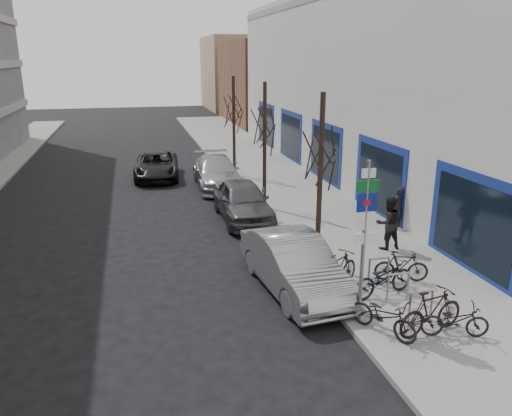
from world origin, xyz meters
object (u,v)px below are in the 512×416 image
bike_near_right (431,311)px  pedestrian_near (397,208)px  bike_mid_inner (338,271)px  lane_car (157,165)px  tree_near (321,140)px  tree_far (234,103)px  parked_car_back (217,172)px  highway_sign_pole (364,232)px  bike_near_left (384,313)px  bike_mid_curb (384,275)px  tree_mid (265,116)px  bike_far_inner (401,266)px  bike_far_curb (455,318)px  bike_rack (398,284)px  meter_back (236,171)px  meter_mid (263,200)px  pedestrian_far (388,222)px  parked_car_mid (243,201)px  meter_front (309,248)px  parked_car_front (294,264)px

bike_near_right → pedestrian_near: bearing=-35.1°
bike_mid_inner → lane_car: bearing=-18.9°
tree_near → lane_car: size_ratio=1.10×
bike_near_right → bike_mid_inner: 2.99m
tree_far → parked_car_back: (-1.32, -1.93, -3.33)m
highway_sign_pole → bike_near_right: 2.42m
bike_near_left → highway_sign_pole: bearing=77.8°
bike_mid_curb → lane_car: bearing=4.4°
tree_mid → bike_far_inner: bearing=-76.8°
tree_near → bike_far_curb: bearing=-71.6°
bike_rack → pedestrian_near: bearing=61.3°
meter_back → lane_car: 5.09m
tree_far → pedestrian_near: tree_far is taller
tree_far → pedestrian_near: size_ratio=3.41×
bike_far_inner → lane_car: bearing=40.0°
meter_mid → bike_near_right: bearing=-80.7°
lane_car → pedestrian_near: size_ratio=3.11×
tree_near → pedestrian_far: bearing=14.1°
parked_car_mid → lane_car: size_ratio=0.95×
tree_mid → bike_mid_curb: bearing=-83.7°
meter_front → bike_far_inner: size_ratio=0.81×
pedestrian_near → bike_rack: bearing=24.6°
meter_mid → lane_car: meter_mid is taller
lane_car → pedestrian_far: 14.97m
meter_back → parked_car_front: size_ratio=0.26×
bike_far_curb → pedestrian_far: (1.19, 5.52, 0.45)m
parked_car_front → parked_car_mid: bearing=84.2°
parked_car_mid → pedestrian_near: pedestrian_near is taller
tree_near → pedestrian_near: 5.85m
meter_mid → pedestrian_far: (3.24, -4.30, 0.17)m
bike_rack → meter_front: size_ratio=1.78×
tree_far → lane_car: (-4.21, 0.92, -3.41)m
bike_rack → parked_car_front: size_ratio=0.47×
bike_far_inner → tree_near: bearing=66.1°
tree_far → pedestrian_near: (4.20, -10.43, -3.15)m
bike_near_left → bike_mid_inner: bearing=63.7°
bike_near_right → parked_car_mid: 10.27m
meter_front → parked_car_back: parked_car_back is taller
bike_far_curb → bike_far_inner: (0.33, 3.04, -0.01)m
bike_far_inner → parked_car_mid: size_ratio=0.33×
pedestrian_near → lane_car: bearing=-90.1°
lane_car → meter_mid: bearing=-62.4°
parked_car_back → lane_car: size_ratio=1.06×
bike_mid_inner → bike_far_inner: bearing=-122.2°
meter_front → pedestrian_near: pedestrian_near is taller
bike_far_curb → bike_far_inner: bike_far_curb is taller
tree_mid → bike_far_inner: tree_mid is taller
bike_mid_curb → bike_near_right: bearing=170.5°
bike_rack → pedestrian_far: size_ratio=1.21×
meter_back → parked_car_front: parked_car_front is taller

